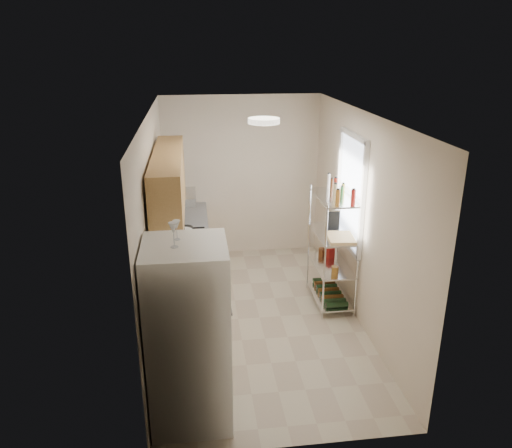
{
  "coord_description": "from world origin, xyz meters",
  "views": [
    {
      "loc": [
        -0.76,
        -5.58,
        3.37
      ],
      "look_at": [
        -0.01,
        0.25,
        1.2
      ],
      "focal_mm": 35.0,
      "sensor_mm": 36.0,
      "label": 1
    }
  ],
  "objects": [
    {
      "name": "wine_glass_a",
      "position": [
        -0.95,
        -1.72,
        1.87
      ],
      "size": [
        0.08,
        0.08,
        0.22
      ],
      "primitive_type": null,
      "color": "silver",
      "rests_on": "refrigerator"
    },
    {
      "name": "counter_run",
      "position": [
        -0.92,
        0.44,
        0.45
      ],
      "size": [
        0.63,
        3.51,
        0.9
      ],
      "color": "#B0834B",
      "rests_on": "ground"
    },
    {
      "name": "wine_glass_b",
      "position": [
        -0.93,
        -1.55,
        1.85
      ],
      "size": [
        0.06,
        0.06,
        0.18
      ],
      "primitive_type": null,
      "color": "silver",
      "rests_on": "refrigerator"
    },
    {
      "name": "rice_cooker",
      "position": [
        -0.92,
        0.46,
        0.99
      ],
      "size": [
        0.23,
        0.23,
        0.19
      ],
      "primitive_type": "cylinder",
      "color": "white",
      "rests_on": "counter_run"
    },
    {
      "name": "bakers_rack",
      "position": [
        1.0,
        0.3,
        1.11
      ],
      "size": [
        0.45,
        0.9,
        1.73
      ],
      "color": "silver",
      "rests_on": "ground"
    },
    {
      "name": "cutting_board",
      "position": [
        1.05,
        0.1,
        1.03
      ],
      "size": [
        0.36,
        0.45,
        0.03
      ],
      "primitive_type": "cube",
      "rotation": [
        0.0,
        0.0,
        -0.09
      ],
      "color": "tan",
      "rests_on": "bakers_rack"
    },
    {
      "name": "ceiling_dome",
      "position": [
        0.0,
        -0.3,
        2.57
      ],
      "size": [
        0.34,
        0.34,
        0.05
      ],
      "primitive_type": "cylinder",
      "color": "white",
      "rests_on": "room"
    },
    {
      "name": "storage_bag",
      "position": [
        1.05,
        0.54,
        0.63
      ],
      "size": [
        0.11,
        0.14,
        0.15
      ],
      "primitive_type": "cube",
      "rotation": [
        0.0,
        0.0,
        0.2
      ],
      "color": "maroon",
      "rests_on": "bakers_rack"
    },
    {
      "name": "refrigerator",
      "position": [
        -0.87,
        -1.68,
        0.88
      ],
      "size": [
        0.72,
        0.72,
        1.76
      ],
      "primitive_type": "cube",
      "color": "white",
      "rests_on": "ground"
    },
    {
      "name": "window",
      "position": [
        1.23,
        0.35,
        1.55
      ],
      "size": [
        0.06,
        1.0,
        1.46
      ],
      "primitive_type": "cube",
      "color": "white",
      "rests_on": "room"
    },
    {
      "name": "espresso_machine",
      "position": [
        1.07,
        0.55,
        1.14
      ],
      "size": [
        0.2,
        0.26,
        0.27
      ],
      "primitive_type": "cube",
      "rotation": [
        0.0,
        0.0,
        -0.22
      ],
      "color": "black",
      "rests_on": "bakers_rack"
    },
    {
      "name": "room",
      "position": [
        0.0,
        0.0,
        1.3
      ],
      "size": [
        2.52,
        4.42,
        2.62
      ],
      "color": "#C1B69D",
      "rests_on": "ground"
    },
    {
      "name": "range_hood",
      "position": [
        -1.0,
        0.9,
        1.39
      ],
      "size": [
        0.5,
        0.6,
        0.12
      ],
      "primitive_type": "cube",
      "color": "#B7BABC",
      "rests_on": "room"
    },
    {
      "name": "frying_pan_small",
      "position": [
        -0.91,
        0.95,
        0.92
      ],
      "size": [
        0.21,
        0.21,
        0.04
      ],
      "primitive_type": "cylinder",
      "rotation": [
        0.0,
        0.0,
        -0.01
      ],
      "color": "black",
      "rests_on": "counter_run"
    },
    {
      "name": "upper_cabinets",
      "position": [
        -1.05,
        0.1,
        1.81
      ],
      "size": [
        0.33,
        2.2,
        0.72
      ],
      "primitive_type": "cube",
      "color": "#B0834B",
      "rests_on": "room"
    },
    {
      "name": "frying_pan_large",
      "position": [
        -0.94,
        0.77,
        0.92
      ],
      "size": [
        0.29,
        0.29,
        0.04
      ],
      "primitive_type": "cylinder",
      "rotation": [
        0.0,
        0.0,
        -0.16
      ],
      "color": "black",
      "rests_on": "counter_run"
    }
  ]
}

